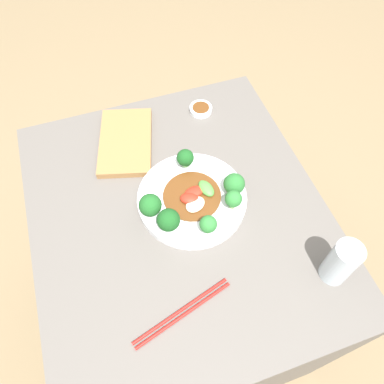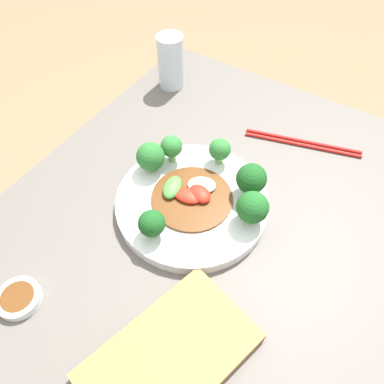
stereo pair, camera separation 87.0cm
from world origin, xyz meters
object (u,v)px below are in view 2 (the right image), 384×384
(drinking_glass, at_px, (171,62))
(cutting_board, at_px, (170,356))
(broccoli_southwest, at_px, (172,147))
(broccoli_north, at_px, (252,208))
(broccoli_west, at_px, (220,150))
(broccoli_northwest, at_px, (251,179))
(stirfry_center, at_px, (191,194))
(plate, at_px, (192,202))
(broccoli_south, at_px, (149,158))
(broccoli_east, at_px, (152,224))
(chopsticks, at_px, (302,143))
(sauce_dish, at_px, (19,298))

(drinking_glass, distance_m, cutting_board, 0.64)
(broccoli_southwest, bearing_deg, drinking_glass, -145.45)
(broccoli_north, height_order, cutting_board, broccoli_north)
(broccoli_west, bearing_deg, cutting_board, 19.13)
(broccoli_southwest, xyz_separation_m, drinking_glass, (-0.23, -0.16, 0.01))
(broccoli_northwest, xyz_separation_m, stirfry_center, (0.06, -0.09, -0.03))
(plate, distance_m, broccoli_south, 0.11)
(broccoli_southwest, bearing_deg, broccoli_northwest, 92.30)
(broccoli_east, xyz_separation_m, cutting_board, (0.14, 0.13, -0.04))
(broccoli_northwest, height_order, broccoli_north, broccoli_northwest)
(broccoli_south, distance_m, drinking_glass, 0.31)
(broccoli_northwest, distance_m, broccoli_southwest, 0.17)
(broccoli_south, bearing_deg, drinking_glass, -153.23)
(broccoli_northwest, distance_m, drinking_glass, 0.39)
(plate, xyz_separation_m, chopsticks, (-0.26, 0.11, -0.01))
(plate, bearing_deg, broccoli_west, -177.83)
(stirfry_center, distance_m, cutting_board, 0.28)
(broccoli_east, bearing_deg, broccoli_northwest, 150.08)
(broccoli_southwest, height_order, broccoli_south, broccoli_south)
(broccoli_south, distance_m, sauce_dish, 0.32)
(broccoli_west, bearing_deg, chopsticks, 143.96)
(broccoli_east, distance_m, stirfry_center, 0.11)
(broccoli_east, distance_m, broccoli_north, 0.17)
(broccoli_north, distance_m, broccoli_west, 0.15)
(broccoli_southwest, relative_size, chopsticks, 0.24)
(drinking_glass, height_order, chopsticks, drinking_glass)
(broccoli_north, bearing_deg, drinking_glass, -128.01)
(broccoli_northwest, bearing_deg, chopsticks, 171.06)
(broccoli_southwest, xyz_separation_m, broccoli_south, (0.05, -0.02, -0.00))
(broccoli_east, height_order, broccoli_northwest, broccoli_northwest)
(drinking_glass, xyz_separation_m, chopsticks, (0.02, 0.35, -0.06))
(broccoli_north, distance_m, stirfry_center, 0.12)
(stirfry_center, height_order, cutting_board, stirfry_center)
(drinking_glass, relative_size, chopsticks, 0.53)
(chopsticks, bearing_deg, stirfry_center, -24.16)
(drinking_glass, distance_m, chopsticks, 0.36)
(broccoli_south, bearing_deg, sauce_dish, -4.68)
(plate, bearing_deg, broccoli_north, 97.38)
(plate, bearing_deg, drinking_glass, -140.10)
(plate, relative_size, cutting_board, 1.04)
(broccoli_east, xyz_separation_m, drinking_glass, (-0.39, -0.23, 0.01))
(broccoli_southwest, relative_size, sauce_dish, 0.85)
(plate, distance_m, broccoli_north, 0.12)
(broccoli_south, relative_size, stirfry_center, 0.42)
(broccoli_northwest, distance_m, sauce_dish, 0.43)
(stirfry_center, height_order, drinking_glass, drinking_glass)
(plate, relative_size, chopsticks, 1.16)
(broccoli_east, xyz_separation_m, stirfry_center, (-0.10, 0.01, -0.03))
(broccoli_east, distance_m, broccoli_northwest, 0.19)
(plate, height_order, broccoli_northwest, broccoli_northwest)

